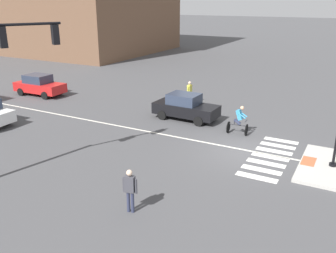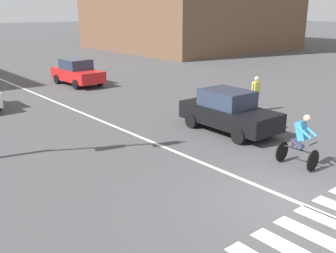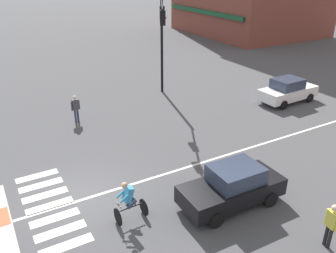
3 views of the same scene
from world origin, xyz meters
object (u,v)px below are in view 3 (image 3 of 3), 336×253
Objects in this scene: car_white_westbound_distant at (288,90)px; car_black_eastbound_mid at (232,186)px; pedestrian_waiting_far_side at (331,223)px; traffic_light_mast at (162,32)px; cyclist at (129,201)px; pedestrian_at_curb_left at (76,107)px.

car_black_eastbound_mid is at bearing -56.21° from car_white_westbound_distant.
car_black_eastbound_mid is at bearing -158.85° from pedestrian_waiting_far_side.
traffic_light_mast is 1.59× the size of car_black_eastbound_mid.
pedestrian_waiting_far_side reaches higher than car_black_eastbound_mid.
pedestrian_waiting_far_side is (4.44, 5.15, 0.11)m from cyclist.
cyclist is 9.60m from pedestrian_at_curb_left.
traffic_light_mast is at bearing 172.35° from pedestrian_waiting_far_side.
pedestrian_waiting_far_side is (14.01, 4.27, 0.00)m from pedestrian_at_curb_left.
pedestrian_at_curb_left reaches higher than car_black_eastbound_mid.
traffic_light_mast is at bearing 164.01° from car_black_eastbound_mid.
cyclist is 1.01× the size of pedestrian_at_curb_left.
car_white_westbound_distant is 2.49× the size of pedestrian_waiting_far_side.
traffic_light_mast is 7.28m from pedestrian_at_curb_left.
car_white_westbound_distant is (4.63, 7.03, -3.76)m from traffic_light_mast.
car_black_eastbound_mid is 2.48× the size of pedestrian_waiting_far_side.
car_black_eastbound_mid is 2.47× the size of cyclist.
traffic_light_mast reaches higher than car_black_eastbound_mid.
car_black_eastbound_mid and car_white_westbound_distant have the same top height.
pedestrian_waiting_far_side reaches higher than car_white_westbound_distant.
car_black_eastbound_mid is at bearing 74.39° from cyclist.
traffic_light_mast reaches higher than car_white_westbound_distant.
traffic_light_mast is at bearing 145.66° from cyclist.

